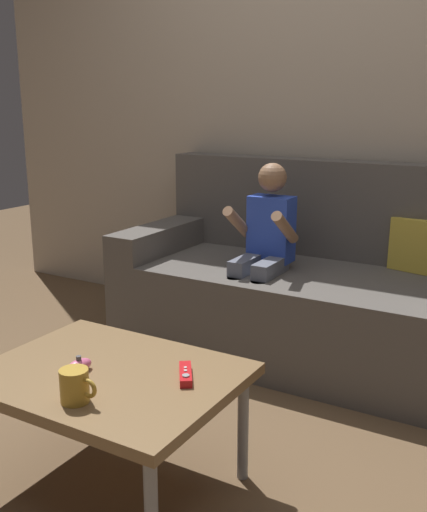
{
  "coord_description": "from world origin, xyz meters",
  "views": [
    {
      "loc": [
        1.0,
        -1.48,
        1.2
      ],
      "look_at": [
        -0.15,
        0.48,
        0.62
      ],
      "focal_mm": 42.27,
      "sensor_mm": 36.0,
      "label": 1
    }
  ],
  "objects_px": {
    "person_seated_on_couch": "(263,249)",
    "couch": "(306,290)",
    "coffee_table": "(109,383)",
    "game_remote_red_near_edge": "(186,374)",
    "coffee_mug": "(75,386)",
    "nunchuk_pink": "(79,366)"
  },
  "relations": [
    {
      "from": "couch",
      "to": "nunchuk_pink",
      "type": "bearing_deg",
      "value": -97.9
    },
    {
      "from": "couch",
      "to": "coffee_table",
      "type": "xyz_separation_m",
      "value": [
        -0.12,
        -1.32,
        0.05
      ]
    },
    {
      "from": "person_seated_on_couch",
      "to": "couch",
      "type": "bearing_deg",
      "value": 51.27
    },
    {
      "from": "coffee_table",
      "to": "nunchuk_pink",
      "type": "height_order",
      "value": "nunchuk_pink"
    },
    {
      "from": "nunchuk_pink",
      "to": "coffee_mug",
      "type": "relative_size",
      "value": 0.81
    },
    {
      "from": "nunchuk_pink",
      "to": "couch",
      "type": "bearing_deg",
      "value": 82.1
    },
    {
      "from": "couch",
      "to": "game_remote_red_near_edge",
      "type": "height_order",
      "value": "couch"
    },
    {
      "from": "couch",
      "to": "person_seated_on_couch",
      "type": "bearing_deg",
      "value": -128.73
    },
    {
      "from": "coffee_table",
      "to": "nunchuk_pink",
      "type": "bearing_deg",
      "value": -147.73
    },
    {
      "from": "game_remote_red_near_edge",
      "to": "coffee_mug",
      "type": "height_order",
      "value": "coffee_mug"
    },
    {
      "from": "coffee_table",
      "to": "game_remote_red_near_edge",
      "type": "height_order",
      "value": "game_remote_red_near_edge"
    },
    {
      "from": "person_seated_on_couch",
      "to": "coffee_mug",
      "type": "relative_size",
      "value": 7.86
    },
    {
      "from": "game_remote_red_near_edge",
      "to": "couch",
      "type": "bearing_deg",
      "value": 95.19
    },
    {
      "from": "coffee_table",
      "to": "coffee_mug",
      "type": "height_order",
      "value": "coffee_mug"
    },
    {
      "from": "person_seated_on_couch",
      "to": "coffee_mug",
      "type": "xyz_separation_m",
      "value": [
        0.08,
        -1.33,
        -0.09
      ]
    },
    {
      "from": "person_seated_on_couch",
      "to": "coffee_mug",
      "type": "distance_m",
      "value": 1.34
    },
    {
      "from": "person_seated_on_couch",
      "to": "game_remote_red_near_edge",
      "type": "bearing_deg",
      "value": -76.33
    },
    {
      "from": "person_seated_on_couch",
      "to": "nunchuk_pink",
      "type": "bearing_deg",
      "value": -92.16
    },
    {
      "from": "person_seated_on_couch",
      "to": "coffee_table",
      "type": "xyz_separation_m",
      "value": [
        0.03,
        -1.14,
        -0.18
      ]
    },
    {
      "from": "coffee_table",
      "to": "nunchuk_pink",
      "type": "xyz_separation_m",
      "value": [
        -0.07,
        -0.05,
        0.06
      ]
    },
    {
      "from": "coffee_mug",
      "to": "couch",
      "type": "bearing_deg",
      "value": 87.46
    },
    {
      "from": "person_seated_on_couch",
      "to": "coffee_table",
      "type": "bearing_deg",
      "value": -88.51
    }
  ]
}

